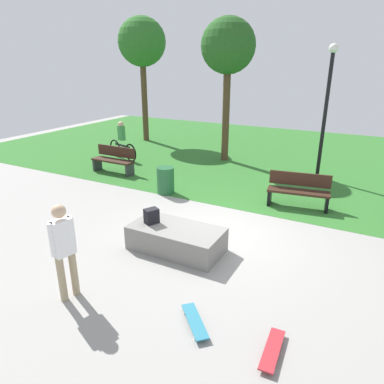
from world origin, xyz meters
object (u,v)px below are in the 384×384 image
Objects in this scene: backpack_on_ledge at (152,216)px; skateboard_spare at (272,350)px; skateboard_by_ledge at (195,321)px; trash_bin at (166,180)px; park_bench_near_path at (299,190)px; skater_performing_trick at (64,245)px; park_bench_near_lamppost at (114,159)px; tree_leaning_ash at (142,43)px; tree_young_birch at (228,48)px; lamp_post at (327,100)px; concrete_ledge at (176,239)px; cyclist_on_bicycle at (122,143)px.

skateboard_spare is (3.10, -1.75, -0.60)m from backpack_on_ledge.
skateboard_by_ledge is (1.93, -1.75, -0.60)m from backpack_on_ledge.
backpack_on_ledge is 0.40× the size of trash_bin.
skater_performing_trick is at bearing -113.45° from park_bench_near_path.
park_bench_near_lamppost is at bearing 142.85° from skateboard_spare.
park_bench_near_lamppost is 0.29× the size of tree_leaning_ash.
tree_young_birch is 4.05m from lamp_post.
tree_young_birch is at bearing 89.12° from trash_bin.
concrete_ledge is 2.42× the size of trash_bin.
tree_leaning_ash reaches higher than park_bench_near_path.
skater_performing_trick is 9.06m from lamp_post.
skater_performing_trick reaches higher than concrete_ledge.
concrete_ledge is 2.69× the size of skateboard_by_ledge.
park_bench_near_lamppost is at bearing -60.19° from cyclist_on_bicycle.
concrete_ledge is at bearing 70.68° from skater_performing_trick.
tree_leaning_ash is at bearing -117.42° from backpack_on_ledge.
lamp_post reaches higher than park_bench_near_path.
lamp_post is 5.64m from trash_bin.
park_bench_near_path is (-0.83, 5.33, 0.42)m from skateboard_spare.
tree_young_birch is 5.39m from cyclist_on_bicycle.
tree_leaning_ash is at bearing 131.79° from skateboard_spare.
tree_leaning_ash reaches higher than trash_bin.
skater_performing_trick is 2.05× the size of skateboard_spare.
backpack_on_ledge is (-0.56, -0.05, 0.41)m from concrete_ledge.
concrete_ledge is at bearing -43.43° from cyclist_on_bicycle.
park_bench_near_lamppost reaches higher than skateboard_spare.
park_bench_near_lamppost is 2.02× the size of trash_bin.
skater_performing_trick is at bearing -57.09° from cyclist_on_bicycle.
skateboard_spare is (2.54, -1.80, -0.19)m from concrete_ledge.
lamp_post is (2.52, 8.56, 1.58)m from skater_performing_trick.
backpack_on_ledge is at bearing -109.81° from lamp_post.
backpack_on_ledge is at bearing -174.50° from concrete_ledge.
park_bench_near_lamppost reaches higher than backpack_on_ledge.
concrete_ledge is 3.38m from trash_bin.
skateboard_by_ledge is 8.56m from lamp_post.
park_bench_near_lamppost reaches higher than concrete_ledge.
backpack_on_ledge is 5.55m from park_bench_near_lamppost.
tree_leaning_ash is (-9.37, 10.48, 4.40)m from skateboard_spare.
lamp_post is (8.58, -2.30, -1.91)m from tree_leaning_ash.
cyclist_on_bicycle is (-5.06, 5.38, -0.03)m from backpack_on_ledge.
skateboard_by_ledge is at bearing -179.99° from skateboard_spare.
tree_leaning_ash reaches higher than backpack_on_ledge.
skateboard_by_ledge is 10.00m from cyclist_on_bicycle.
trash_bin is at bearing -18.80° from park_bench_near_lamppost.
skateboard_spare is at bearing -35.34° from concrete_ledge.
park_bench_near_path is (1.71, 3.53, 0.23)m from concrete_ledge.
lamp_post is (0.04, 2.85, 2.07)m from park_bench_near_path.
tree_leaning_ash is at bearing 148.93° from park_bench_near_path.
park_bench_near_path is 0.94× the size of cyclist_on_bicycle.
skateboard_by_ledge is at bearing -42.12° from park_bench_near_lamppost.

